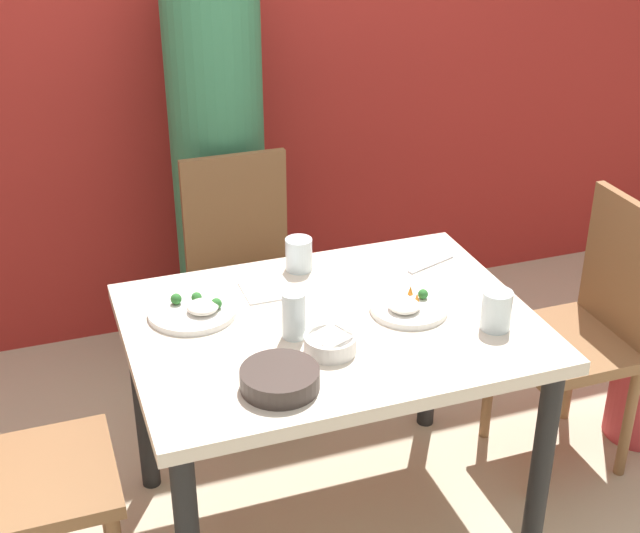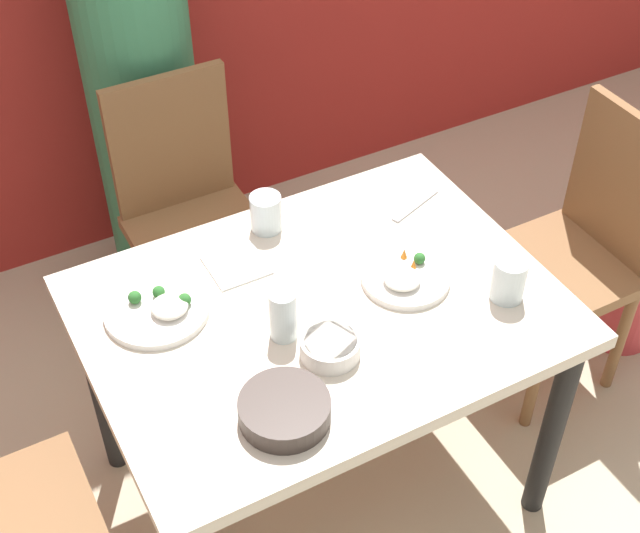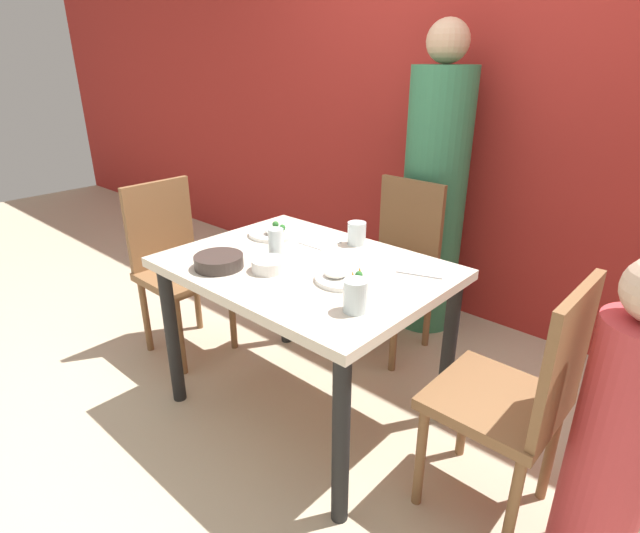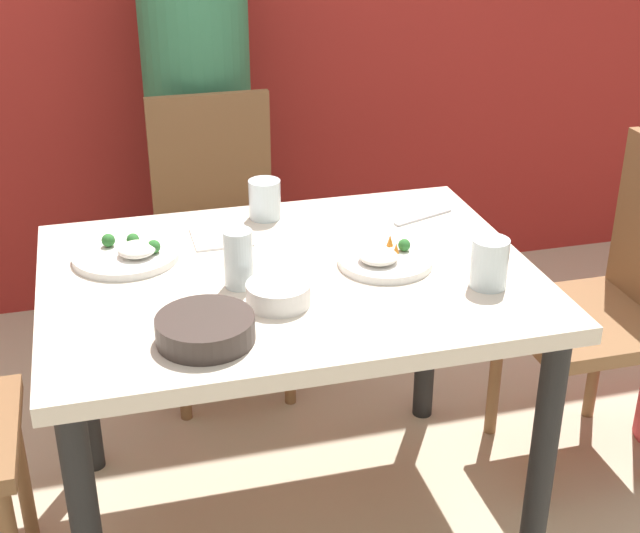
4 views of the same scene
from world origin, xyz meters
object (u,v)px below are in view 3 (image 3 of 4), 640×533
Objects in this scene: plate_rice_adult at (343,277)px; bowl_curry at (219,261)px; chair_adult_spot at (396,260)px; person_child at (616,439)px; glass_water_tall at (357,233)px; chair_child_spot at (518,396)px; person_adult at (434,197)px.

bowl_curry is at bearing -152.44° from plate_rice_adult.
chair_adult_spot reaches higher than bowl_curry.
chair_adult_spot is 1.42m from person_child.
person_child reaches higher than glass_water_tall.
chair_child_spot reaches higher than glass_water_tall.
person_child is 1.24m from glass_water_tall.
person_adult reaches higher than chair_child_spot.
bowl_curry reaches higher than plate_rice_adult.
glass_water_tall reaches higher than bowl_curry.
glass_water_tall is at bearing -85.43° from person_adult.
plate_rice_adult is at bearing -175.48° from person_child.
chair_child_spot reaches higher than bowl_curry.
person_child reaches higher than chair_adult_spot.
person_child is 5.40× the size of bowl_curry.
plate_rice_adult is (-0.68, -0.08, 0.24)m from chair_child_spot.
chair_child_spot is at bearing 15.44° from bowl_curry.
person_child is at bearing -40.36° from person_adult.
person_adult is 1.65m from person_child.
plate_rice_adult is (0.45, 0.23, -0.01)m from bowl_curry.
glass_water_tall is (-0.21, 0.35, 0.04)m from plate_rice_adult.
person_child is at bearing 90.00° from chair_child_spot.
glass_water_tall is (0.06, -0.78, -0.00)m from person_adult.
plate_rice_adult is at bearing -83.57° from chair_child_spot.
glass_water_tall is (0.24, 0.58, 0.02)m from bowl_curry.
person_adult reaches higher than person_child.
chair_child_spot is at bearing 180.00° from person_child.
glass_water_tall is at bearing 67.62° from bowl_curry.
person_adult reaches higher than bowl_curry.
chair_adult_spot is at bearing -126.63° from chair_child_spot.
bowl_curry is at bearing -74.56° from chair_child_spot.
plate_rice_adult is at bearing -58.95° from glass_water_tall.
glass_water_tall is at bearing -81.82° from chair_adult_spot.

